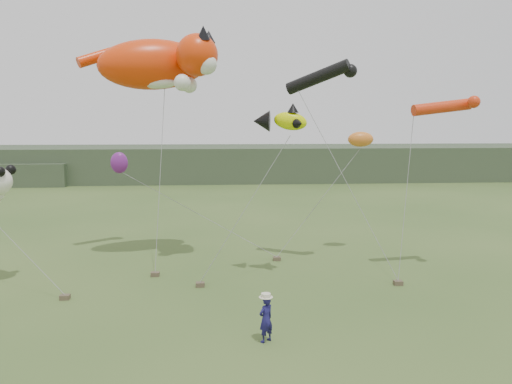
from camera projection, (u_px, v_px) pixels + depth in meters
ground at (247, 327)px, 17.03m from camera, size 120.00×120.00×0.00m
headland at (202, 164)px, 60.68m from camera, size 90.00×13.00×4.00m
festival_attendant at (266, 319)px, 15.81m from camera, size 0.66×0.63×1.51m
sandbag_anchors at (223, 278)px, 22.04m from camera, size 14.14×5.27×0.19m
cat_kite at (162, 63)px, 24.19m from camera, size 7.10×4.08×3.02m
fish_kite at (280, 120)px, 21.44m from camera, size 2.46×1.61×1.24m
tube_kites at (373, 88)px, 22.94m from camera, size 8.42×3.28×2.61m
misc_kites at (241, 151)px, 27.08m from camera, size 14.22×3.50×2.38m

